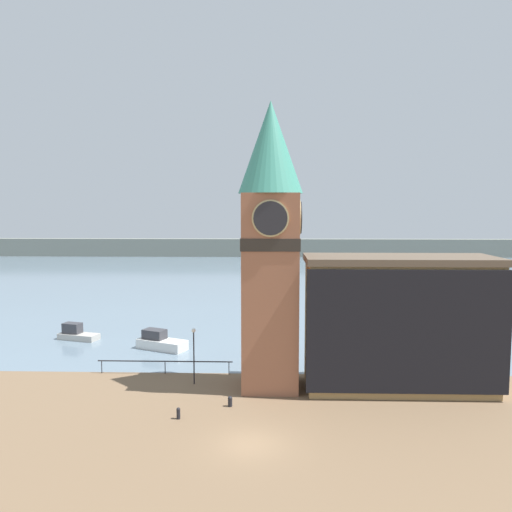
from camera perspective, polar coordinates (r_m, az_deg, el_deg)
ground_plane at (r=30.84m, az=-0.58°, el=-20.71°), size 160.00×160.00×0.00m
water at (r=100.96m, az=1.05°, el=-2.26°), size 160.00×120.00×0.00m
far_shoreline at (r=140.47m, az=1.24°, el=0.95°), size 180.00×3.00×5.00m
pier_railing at (r=42.64m, az=-10.36°, el=-11.87°), size 11.16×0.08×1.09m
clock_tower at (r=37.11m, az=1.66°, el=2.03°), size 4.78×4.78×21.42m
pier_building at (r=39.21m, az=15.99°, el=-7.34°), size 14.19×5.62×10.07m
boat_near at (r=49.92m, az=-10.88°, el=-9.63°), size 5.23×3.70×1.85m
boat_far at (r=55.73m, az=-19.82°, el=-8.34°), size 4.44×2.61×1.69m
mooring_bollard_near at (r=35.79m, az=-2.98°, el=-16.21°), size 0.31×0.31×0.73m
mooring_bollard_far at (r=34.22m, az=-8.86°, el=-17.28°), size 0.25×0.25×0.76m
lamp_post at (r=39.38m, az=-7.13°, el=-10.15°), size 0.32×0.32×4.41m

